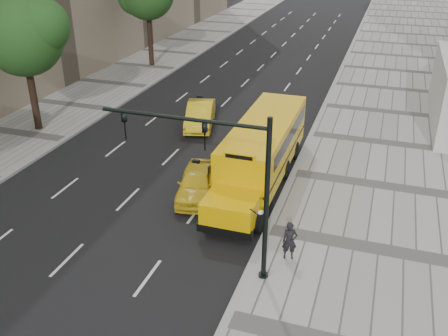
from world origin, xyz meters
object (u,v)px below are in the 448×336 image
(taxi_far, at_px, (200,115))
(traffic_signal, at_px, (227,176))
(taxi_near, at_px, (197,182))
(school_bus, at_px, (263,147))
(pedestrian, at_px, (290,241))
(tree_b, at_px, (24,36))

(taxi_far, relative_size, traffic_signal, 0.72)
(taxi_near, xyz_separation_m, traffic_signal, (3.19, -5.10, 3.38))
(school_bus, height_order, taxi_near, school_bus)
(pedestrian, bearing_deg, taxi_near, 127.83)
(taxi_near, bearing_deg, tree_b, 147.00)
(school_bus, bearing_deg, pedestrian, -66.92)
(tree_b, bearing_deg, traffic_signal, -31.87)
(tree_b, relative_size, traffic_signal, 1.29)
(school_bus, height_order, pedestrian, school_bus)
(taxi_far, bearing_deg, tree_b, -171.87)
(tree_b, height_order, traffic_signal, tree_b)
(school_bus, xyz_separation_m, traffic_signal, (0.69, -7.87, 2.33))
(taxi_near, distance_m, traffic_signal, 6.90)
(pedestrian, distance_m, traffic_signal, 4.02)
(tree_b, height_order, pedestrian, tree_b)
(taxi_near, bearing_deg, taxi_far, 97.24)
(tree_b, bearing_deg, pedestrian, -25.15)
(tree_b, height_order, taxi_far, tree_b)
(school_bus, bearing_deg, taxi_near, -131.99)
(school_bus, distance_m, taxi_near, 3.88)
(taxi_far, distance_m, pedestrian, 14.84)
(taxi_near, bearing_deg, pedestrian, -47.72)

